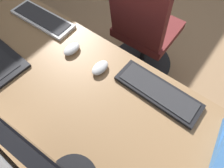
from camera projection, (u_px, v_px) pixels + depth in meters
The scene contains 7 objects.
floor_plane at pixel (194, 20), 2.27m from camera, with size 5.60×5.60×0.00m, color #9E7A56.
desk at pixel (105, 122), 0.92m from camera, with size 2.11×0.74×0.73m.
keyboard_main at pixel (42, 19), 1.19m from camera, with size 0.43×0.16×0.02m.
keyboard_spare at pixel (158, 91), 0.93m from camera, with size 0.42×0.15×0.02m.
mouse_main at pixel (72, 49), 1.06m from camera, with size 0.06×0.10×0.03m, color silver.
mouse_spare at pixel (100, 68), 0.99m from camera, with size 0.06×0.10×0.03m, color silver.
office_chair at pixel (143, 34), 1.52m from camera, with size 0.56×0.56×0.97m.
Camera 1 is at (-0.37, 2.02, 1.55)m, focal length 31.38 mm.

